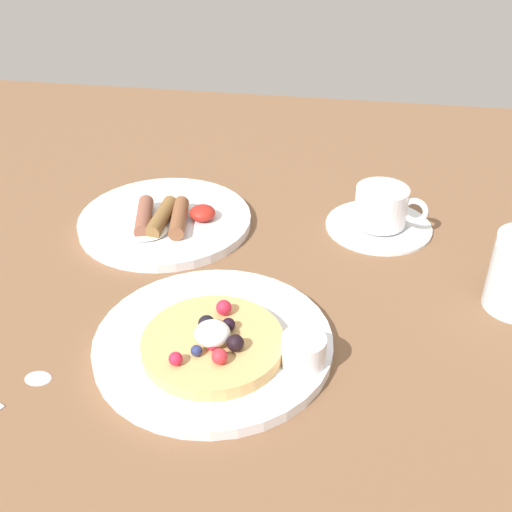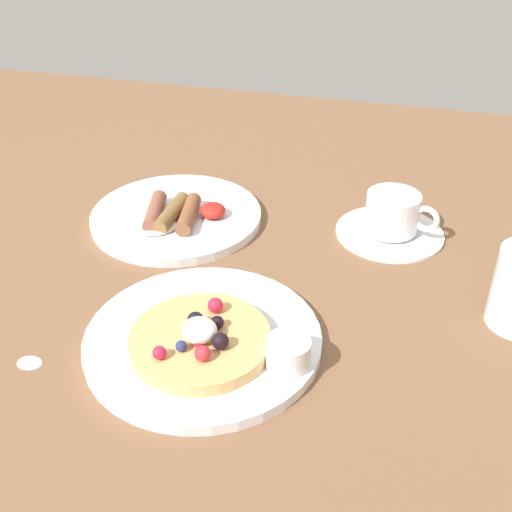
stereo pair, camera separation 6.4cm
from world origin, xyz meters
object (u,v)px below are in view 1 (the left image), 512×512
(coffee_saucer, at_px, (379,225))
(coffee_cup, at_px, (382,205))
(breakfast_plate, at_px, (165,221))
(teaspoon, at_px, (12,396))
(pancake_plate, at_px, (214,343))
(syrup_ramekin, at_px, (303,350))

(coffee_saucer, distance_m, coffee_cup, 0.03)
(breakfast_plate, bearing_deg, teaspoon, -98.93)
(teaspoon, bearing_deg, coffee_cup, 47.53)
(coffee_saucer, bearing_deg, pancake_plate, -121.59)
(coffee_cup, relative_size, teaspoon, 0.76)
(coffee_saucer, relative_size, teaspoon, 1.12)
(breakfast_plate, height_order, coffee_saucer, breakfast_plate)
(coffee_saucer, bearing_deg, teaspoon, -132.31)
(syrup_ramekin, bearing_deg, coffee_saucer, 76.02)
(pancake_plate, bearing_deg, teaspoon, -149.66)
(coffee_cup, distance_m, teaspoon, 0.53)
(pancake_plate, xyz_separation_m, coffee_cup, (0.18, 0.29, 0.03))
(pancake_plate, bearing_deg, breakfast_plate, 117.19)
(pancake_plate, bearing_deg, syrup_ramekin, -12.25)
(breakfast_plate, height_order, coffee_cup, coffee_cup)
(syrup_ramekin, bearing_deg, breakfast_plate, 130.20)
(syrup_ramekin, xyz_separation_m, coffee_saucer, (0.08, 0.31, -0.03))
(syrup_ramekin, xyz_separation_m, coffee_cup, (0.08, 0.31, 0.01))
(breakfast_plate, distance_m, coffee_cup, 0.31)
(breakfast_plate, distance_m, coffee_saucer, 0.30)
(syrup_ramekin, distance_m, breakfast_plate, 0.35)
(pancake_plate, relative_size, coffee_saucer, 1.73)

